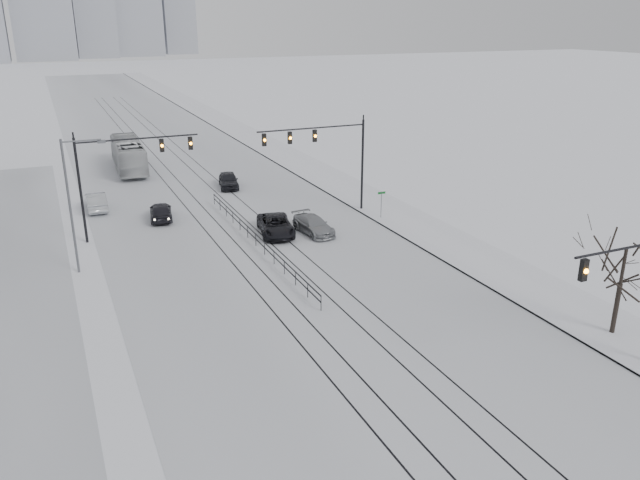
{
  "coord_description": "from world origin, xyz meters",
  "views": [
    {
      "loc": [
        -13.39,
        -12.01,
        16.19
      ],
      "look_at": [
        1.31,
        21.1,
        3.2
      ],
      "focal_mm": 35.0,
      "sensor_mm": 36.0,
      "label": 1
    }
  ],
  "objects": [
    {
      "name": "tram_rails",
      "position": [
        -0.0,
        40.0,
        0.02
      ],
      "size": [
        5.3,
        180.0,
        0.01
      ],
      "color": "black",
      "rests_on": "ground"
    },
    {
      "name": "traffic_mast_ne",
      "position": [
        8.15,
        34.99,
        5.76
      ],
      "size": [
        9.6,
        0.37,
        8.0
      ],
      "color": "black",
      "rests_on": "ground"
    },
    {
      "name": "traffic_mast_nw",
      "position": [
        -8.52,
        36.0,
        5.57
      ],
      "size": [
        9.1,
        0.37,
        8.0
      ],
      "color": "black",
      "rests_on": "ground"
    },
    {
      "name": "bare_tree",
      "position": [
        13.2,
        9.0,
        4.49
      ],
      "size": [
        4.4,
        4.4,
        6.1
      ],
      "color": "black",
      "rests_on": "ground"
    },
    {
      "name": "street_sign",
      "position": [
        11.8,
        32.0,
        1.61
      ],
      "size": [
        0.7,
        0.06,
        2.4
      ],
      "color": "#595B60",
      "rests_on": "ground"
    },
    {
      "name": "sedan_nb_far",
      "position": [
        2.87,
        47.23,
        0.77
      ],
      "size": [
        2.66,
        4.77,
        1.53
      ],
      "primitive_type": "imported",
      "rotation": [
        0.0,
        0.0,
        -0.2
      ],
      "color": "black",
      "rests_on": "ground"
    },
    {
      "name": "median_fence",
      "position": [
        0.0,
        30.0,
        0.53
      ],
      "size": [
        0.06,
        24.0,
        1.0
      ],
      "color": "black",
      "rests_on": "ground"
    },
    {
      "name": "sedan_nb_right",
      "position": [
        5.09,
        30.87,
        0.68
      ],
      "size": [
        2.31,
        4.85,
        1.36
      ],
      "primitive_type": "imported",
      "rotation": [
        0.0,
        0.0,
        0.09
      ],
      "color": "gray",
      "rests_on": "ground"
    },
    {
      "name": "curb",
      "position": [
        11.05,
        60.0,
        0.06
      ],
      "size": [
        0.1,
        260.0,
        0.12
      ],
      "primitive_type": "cube",
      "color": "gray",
      "rests_on": "ground"
    },
    {
      "name": "box_truck",
      "position": [
        -5.14,
        59.11,
        1.72
      ],
      "size": [
        3.43,
        12.48,
        3.45
      ],
      "primitive_type": "imported",
      "rotation": [
        0.0,
        0.0,
        3.1
      ],
      "color": "#B7B9BB",
      "rests_on": "ground"
    },
    {
      "name": "sidewalk_east",
      "position": [
        13.5,
        60.0,
        0.08
      ],
      "size": [
        5.0,
        260.0,
        0.16
      ],
      "primitive_type": "cube",
      "color": "silver",
      "rests_on": "ground"
    },
    {
      "name": "sedan_nb_front",
      "position": [
        2.29,
        31.88,
        0.74
      ],
      "size": [
        3.42,
        5.71,
        1.48
      ],
      "primitive_type": "imported",
      "rotation": [
        0.0,
        0.0,
        -0.19
      ],
      "color": "black",
      "rests_on": "ground"
    },
    {
      "name": "street_light_west",
      "position": [
        -12.2,
        30.0,
        5.21
      ],
      "size": [
        2.73,
        0.25,
        9.0
      ],
      "color": "#595B60",
      "rests_on": "ground"
    },
    {
      "name": "road",
      "position": [
        0.0,
        60.0,
        0.01
      ],
      "size": [
        22.0,
        260.0,
        0.02
      ],
      "primitive_type": "cube",
      "color": "silver",
      "rests_on": "ground"
    },
    {
      "name": "sedan_sb_inner",
      "position": [
        -5.28,
        39.34,
        0.75
      ],
      "size": [
        2.44,
        4.65,
        1.51
      ],
      "primitive_type": "imported",
      "rotation": [
        0.0,
        0.0,
        2.99
      ],
      "color": "black",
      "rests_on": "ground"
    },
    {
      "name": "sedan_sb_outer",
      "position": [
        -10.0,
        44.52,
        0.79
      ],
      "size": [
        1.71,
        4.81,
        1.58
      ],
      "primitive_type": "imported",
      "rotation": [
        0.0,
        0.0,
        3.13
      ],
      "color": "#B6BABE",
      "rests_on": "ground"
    }
  ]
}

